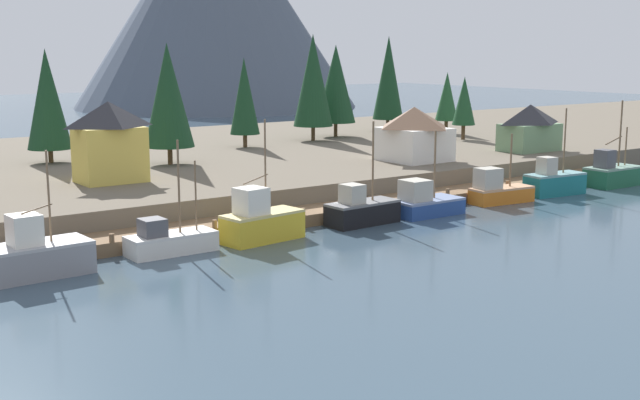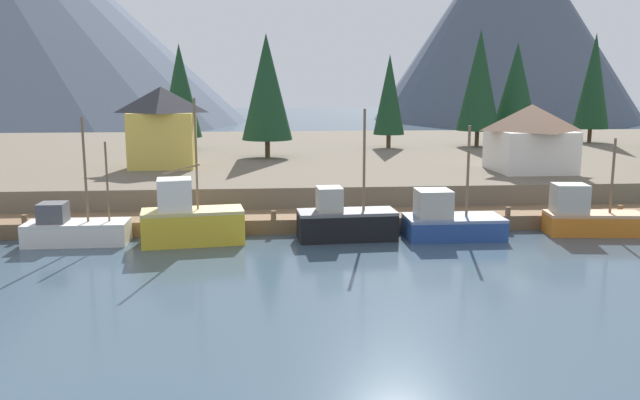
{
  "view_description": "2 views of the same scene",
  "coord_description": "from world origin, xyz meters",
  "px_view_note": "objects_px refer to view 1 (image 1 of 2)",
  "views": [
    {
      "loc": [
        -40.59,
        -53.02,
        14.03
      ],
      "look_at": [
        -1.57,
        1.26,
        1.84
      ],
      "focal_mm": 46.25,
      "sensor_mm": 36.0,
      "label": 1
    },
    {
      "loc": [
        -4.5,
        -42.56,
        9.97
      ],
      "look_at": [
        -0.79,
        1.5,
        2.05
      ],
      "focal_mm": 36.86,
      "sensor_mm": 36.0,
      "label": 2
    }
  ],
  "objects_px": {
    "conifer_near_right": "(388,78)",
    "conifer_far_left": "(47,99)",
    "fishing_boat_green": "(612,174)",
    "fishing_boat_grey": "(37,255)",
    "fishing_boat_teal": "(554,182)",
    "conifer_centre": "(244,96)",
    "conifer_back_right": "(336,84)",
    "fishing_boat_orange": "(498,190)",
    "house_yellow": "(110,141)",
    "fishing_boat_blue": "(424,203)",
    "fishing_boat_yellow": "(260,222)",
    "conifer_mid_right": "(447,97)",
    "house_green": "(530,127)",
    "fishing_boat_black": "(361,210)",
    "conifer_near_left": "(168,95)",
    "fishing_boat_white": "(169,241)",
    "house_white": "(414,133)",
    "conifer_back_left": "(464,101)",
    "conifer_mid_left": "(313,80)"
  },
  "relations": [
    {
      "from": "fishing_boat_blue",
      "to": "conifer_mid_right",
      "type": "bearing_deg",
      "value": 43.75
    },
    {
      "from": "house_green",
      "to": "conifer_near_right",
      "type": "distance_m",
      "value": 28.12
    },
    {
      "from": "fishing_boat_teal",
      "to": "fishing_boat_grey",
      "type": "bearing_deg",
      "value": -173.72
    },
    {
      "from": "fishing_boat_grey",
      "to": "fishing_boat_orange",
      "type": "height_order",
      "value": "fishing_boat_grey"
    },
    {
      "from": "fishing_boat_green",
      "to": "conifer_back_left",
      "type": "distance_m",
      "value": 25.99
    },
    {
      "from": "fishing_boat_white",
      "to": "fishing_boat_blue",
      "type": "bearing_deg",
      "value": -1.41
    },
    {
      "from": "house_white",
      "to": "fishing_boat_green",
      "type": "bearing_deg",
      "value": -39.68
    },
    {
      "from": "fishing_boat_yellow",
      "to": "conifer_back_left",
      "type": "distance_m",
      "value": 53.31
    },
    {
      "from": "conifer_mid_left",
      "to": "fishing_boat_yellow",
      "type": "bearing_deg",
      "value": -130.07
    },
    {
      "from": "fishing_boat_yellow",
      "to": "conifer_far_left",
      "type": "bearing_deg",
      "value": 89.96
    },
    {
      "from": "fishing_boat_yellow",
      "to": "conifer_centre",
      "type": "xyz_separation_m",
      "value": [
        19.07,
        34.43,
        7.12
      ]
    },
    {
      "from": "fishing_boat_yellow",
      "to": "fishing_boat_green",
      "type": "relative_size",
      "value": 1.02
    },
    {
      "from": "fishing_boat_yellow",
      "to": "house_yellow",
      "type": "height_order",
      "value": "house_yellow"
    },
    {
      "from": "fishing_boat_white",
      "to": "house_white",
      "type": "xyz_separation_m",
      "value": [
        34.47,
        12.92,
        4.49
      ]
    },
    {
      "from": "conifer_back_right",
      "to": "fishing_boat_green",
      "type": "bearing_deg",
      "value": -78.21
    },
    {
      "from": "fishing_boat_orange",
      "to": "house_green",
      "type": "distance_m",
      "value": 21.59
    },
    {
      "from": "fishing_boat_blue",
      "to": "conifer_centre",
      "type": "distance_m",
      "value": 35.2
    },
    {
      "from": "conifer_near_right",
      "to": "conifer_far_left",
      "type": "relative_size",
      "value": 1.16
    },
    {
      "from": "fishing_boat_teal",
      "to": "house_green",
      "type": "distance_m",
      "value": 15.83
    },
    {
      "from": "fishing_boat_blue",
      "to": "fishing_boat_orange",
      "type": "height_order",
      "value": "fishing_boat_blue"
    },
    {
      "from": "fishing_boat_white",
      "to": "conifer_back_left",
      "type": "height_order",
      "value": "conifer_back_left"
    },
    {
      "from": "fishing_boat_grey",
      "to": "house_green",
      "type": "xyz_separation_m",
      "value": [
        60.33,
        11.93,
        3.91
      ]
    },
    {
      "from": "fishing_boat_teal",
      "to": "conifer_centre",
      "type": "relative_size",
      "value": 0.79
    },
    {
      "from": "conifer_near_right",
      "to": "conifer_far_left",
      "type": "distance_m",
      "value": 50.68
    },
    {
      "from": "fishing_boat_white",
      "to": "house_yellow",
      "type": "relative_size",
      "value": 1.11
    },
    {
      "from": "fishing_boat_grey",
      "to": "house_green",
      "type": "distance_m",
      "value": 61.62
    },
    {
      "from": "conifer_back_right",
      "to": "conifer_back_left",
      "type": "bearing_deg",
      "value": -48.66
    },
    {
      "from": "conifer_mid_right",
      "to": "conifer_near_right",
      "type": "bearing_deg",
      "value": 120.39
    },
    {
      "from": "conifer_near_left",
      "to": "conifer_centre",
      "type": "relative_size",
      "value": 1.15
    },
    {
      "from": "house_white",
      "to": "conifer_mid_right",
      "type": "xyz_separation_m",
      "value": [
        22.96,
        18.65,
        2.27
      ]
    },
    {
      "from": "fishing_boat_black",
      "to": "fishing_boat_green",
      "type": "distance_m",
      "value": 33.42
    },
    {
      "from": "house_white",
      "to": "conifer_near_right",
      "type": "xyz_separation_m",
      "value": [
        18.59,
        26.1,
        4.74
      ]
    },
    {
      "from": "conifer_centre",
      "to": "conifer_far_left",
      "type": "bearing_deg",
      "value": -179.11
    },
    {
      "from": "fishing_boat_green",
      "to": "fishing_boat_grey",
      "type": "bearing_deg",
      "value": -179.25
    },
    {
      "from": "conifer_back_left",
      "to": "fishing_boat_black",
      "type": "bearing_deg",
      "value": -145.95
    },
    {
      "from": "fishing_boat_grey",
      "to": "fishing_boat_green",
      "type": "height_order",
      "value": "fishing_boat_green"
    },
    {
      "from": "fishing_boat_teal",
      "to": "house_yellow",
      "type": "height_order",
      "value": "house_yellow"
    },
    {
      "from": "conifer_far_left",
      "to": "conifer_back_right",
      "type": "bearing_deg",
      "value": 5.58
    },
    {
      "from": "fishing_boat_blue",
      "to": "house_yellow",
      "type": "bearing_deg",
      "value": 139.18
    },
    {
      "from": "fishing_boat_orange",
      "to": "conifer_mid_right",
      "type": "distance_m",
      "value": 40.38
    },
    {
      "from": "house_yellow",
      "to": "fishing_boat_yellow",
      "type": "bearing_deg",
      "value": -76.96
    },
    {
      "from": "fishing_boat_green",
      "to": "conifer_mid_left",
      "type": "distance_m",
      "value": 38.88
    },
    {
      "from": "fishing_boat_orange",
      "to": "house_yellow",
      "type": "height_order",
      "value": "house_yellow"
    },
    {
      "from": "fishing_boat_black",
      "to": "house_green",
      "type": "relative_size",
      "value": 1.17
    },
    {
      "from": "conifer_back_right",
      "to": "conifer_centre",
      "type": "distance_m",
      "value": 16.68
    },
    {
      "from": "fishing_boat_grey",
      "to": "fishing_boat_green",
      "type": "xyz_separation_m",
      "value": [
        59.69,
        0.21,
        -0.07
      ]
    },
    {
      "from": "conifer_mid_right",
      "to": "conifer_back_right",
      "type": "xyz_separation_m",
      "value": [
        -14.89,
        5.91,
        1.91
      ]
    },
    {
      "from": "fishing_boat_white",
      "to": "conifer_far_left",
      "type": "distance_m",
      "value": 34.67
    },
    {
      "from": "fishing_boat_yellow",
      "to": "conifer_near_right",
      "type": "height_order",
      "value": "conifer_near_right"
    },
    {
      "from": "fishing_boat_white",
      "to": "fishing_boat_blue",
      "type": "height_order",
      "value": "fishing_boat_white"
    }
  ]
}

